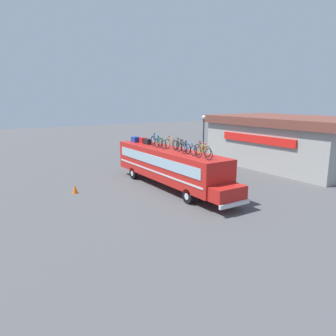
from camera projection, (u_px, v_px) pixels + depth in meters
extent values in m
plane|color=#4C4C4F|center=(168.00, 187.00, 24.01)|extent=(120.00, 120.00, 0.00)
cube|color=red|center=(168.00, 164.00, 23.63)|extent=(11.75, 2.38, 2.20)
cube|color=red|center=(228.00, 193.00, 18.50)|extent=(1.08, 2.19, 0.84)
cube|color=#99B7C6|center=(154.00, 160.00, 22.91)|extent=(10.81, 0.04, 0.70)
cube|color=#99B7C6|center=(181.00, 157.00, 24.19)|extent=(10.81, 0.04, 0.70)
cube|color=silver|center=(154.00, 171.00, 23.08)|extent=(11.28, 0.03, 0.12)
cube|color=silver|center=(181.00, 168.00, 24.37)|extent=(11.28, 0.03, 0.12)
cube|color=silver|center=(235.00, 204.00, 18.11)|extent=(0.16, 2.27, 0.24)
cylinder|color=black|center=(188.00, 196.00, 20.07)|extent=(0.95, 0.28, 0.95)
cylinder|color=silver|center=(188.00, 196.00, 20.07)|extent=(0.43, 0.30, 0.43)
cylinder|color=black|center=(214.00, 191.00, 21.18)|extent=(0.95, 0.28, 0.95)
cylinder|color=silver|center=(214.00, 191.00, 21.18)|extent=(0.43, 0.30, 0.43)
cylinder|color=black|center=(134.00, 173.00, 26.34)|extent=(0.95, 0.28, 0.95)
cylinder|color=silver|center=(134.00, 173.00, 26.34)|extent=(0.43, 0.30, 0.43)
cylinder|color=black|center=(155.00, 170.00, 27.46)|extent=(0.95, 0.28, 0.95)
cylinder|color=silver|center=(155.00, 170.00, 27.46)|extent=(0.43, 0.30, 0.43)
cube|color=#193899|center=(135.00, 139.00, 27.19)|extent=(0.73, 0.49, 0.45)
cube|color=maroon|center=(143.00, 140.00, 26.69)|extent=(0.64, 0.43, 0.43)
cube|color=black|center=(147.00, 142.00, 25.86)|extent=(0.70, 0.35, 0.43)
torus|color=black|center=(153.00, 140.00, 25.81)|extent=(0.69, 0.04, 0.69)
torus|color=black|center=(160.00, 141.00, 24.98)|extent=(0.69, 0.04, 0.69)
cylinder|color=#197FDB|center=(155.00, 137.00, 25.51)|extent=(0.20, 0.04, 0.49)
cylinder|color=#197FDB|center=(157.00, 138.00, 25.26)|extent=(0.47, 0.04, 0.47)
cylinder|color=#197FDB|center=(156.00, 135.00, 25.27)|extent=(0.61, 0.04, 0.07)
cylinder|color=#197FDB|center=(154.00, 140.00, 25.65)|extent=(0.39, 0.03, 0.05)
cylinder|color=#197FDB|center=(154.00, 137.00, 25.67)|extent=(0.25, 0.03, 0.51)
cylinder|color=#197FDB|center=(159.00, 138.00, 25.00)|extent=(0.21, 0.03, 0.48)
cylinder|color=silver|center=(158.00, 135.00, 25.02)|extent=(0.03, 0.44, 0.03)
ellipsoid|color=black|center=(155.00, 134.00, 25.51)|extent=(0.20, 0.08, 0.06)
torus|color=black|center=(153.00, 141.00, 24.83)|extent=(0.72, 0.04, 0.72)
torus|color=black|center=(160.00, 143.00, 23.95)|extent=(0.72, 0.04, 0.72)
cylinder|color=#197FDB|center=(155.00, 138.00, 24.51)|extent=(0.21, 0.04, 0.52)
cylinder|color=#197FDB|center=(157.00, 139.00, 24.25)|extent=(0.50, 0.04, 0.50)
cylinder|color=#197FDB|center=(157.00, 136.00, 24.26)|extent=(0.65, 0.04, 0.07)
cylinder|color=#197FDB|center=(154.00, 142.00, 24.66)|extent=(0.41, 0.03, 0.05)
cylinder|color=#197FDB|center=(154.00, 138.00, 24.68)|extent=(0.26, 0.03, 0.54)
cylinder|color=#197FDB|center=(159.00, 140.00, 23.97)|extent=(0.22, 0.03, 0.50)
cylinder|color=silver|center=(159.00, 135.00, 23.99)|extent=(0.03, 0.44, 0.03)
ellipsoid|color=black|center=(154.00, 134.00, 24.52)|extent=(0.20, 0.08, 0.06)
torus|color=black|center=(157.00, 143.00, 24.02)|extent=(0.68, 0.04, 0.68)
torus|color=black|center=(164.00, 145.00, 23.21)|extent=(0.68, 0.04, 0.68)
cylinder|color=green|center=(159.00, 140.00, 23.72)|extent=(0.19, 0.04, 0.49)
cylinder|color=green|center=(161.00, 141.00, 23.48)|extent=(0.46, 0.04, 0.47)
cylinder|color=green|center=(160.00, 137.00, 23.50)|extent=(0.59, 0.04, 0.07)
cylinder|color=green|center=(158.00, 143.00, 23.86)|extent=(0.38, 0.03, 0.05)
cylinder|color=green|center=(158.00, 140.00, 23.88)|extent=(0.24, 0.03, 0.51)
cylinder|color=green|center=(163.00, 141.00, 23.23)|extent=(0.21, 0.03, 0.48)
cylinder|color=silver|center=(163.00, 137.00, 23.25)|extent=(0.03, 0.44, 0.03)
ellipsoid|color=black|center=(158.00, 136.00, 23.73)|extent=(0.20, 0.08, 0.06)
torus|color=black|center=(168.00, 144.00, 23.55)|extent=(0.72, 0.04, 0.72)
torus|color=black|center=(175.00, 145.00, 22.74)|extent=(0.72, 0.04, 0.72)
cylinder|color=orange|center=(170.00, 140.00, 23.25)|extent=(0.19, 0.04, 0.52)
cylinder|color=orange|center=(172.00, 141.00, 23.01)|extent=(0.46, 0.04, 0.50)
cylinder|color=orange|center=(171.00, 137.00, 23.02)|extent=(0.60, 0.04, 0.07)
cylinder|color=orange|center=(169.00, 144.00, 23.40)|extent=(0.38, 0.03, 0.05)
cylinder|color=orange|center=(168.00, 140.00, 23.41)|extent=(0.25, 0.03, 0.54)
cylinder|color=orange|center=(174.00, 142.00, 22.76)|extent=(0.21, 0.03, 0.50)
cylinder|color=silver|center=(174.00, 137.00, 22.77)|extent=(0.03, 0.44, 0.03)
ellipsoid|color=black|center=(169.00, 136.00, 23.26)|extent=(0.20, 0.08, 0.06)
torus|color=black|center=(176.00, 145.00, 22.96)|extent=(0.68, 0.04, 0.68)
torus|color=black|center=(184.00, 147.00, 22.15)|extent=(0.68, 0.04, 0.68)
cylinder|color=black|center=(178.00, 142.00, 22.66)|extent=(0.19, 0.04, 0.48)
cylinder|color=black|center=(181.00, 143.00, 22.43)|extent=(0.46, 0.04, 0.47)
cylinder|color=black|center=(180.00, 139.00, 22.44)|extent=(0.59, 0.04, 0.07)
cylinder|color=black|center=(178.00, 145.00, 22.81)|extent=(0.37, 0.03, 0.05)
cylinder|color=black|center=(177.00, 142.00, 22.82)|extent=(0.24, 0.03, 0.50)
cylinder|color=black|center=(183.00, 143.00, 22.18)|extent=(0.21, 0.03, 0.47)
cylinder|color=silver|center=(183.00, 139.00, 22.19)|extent=(0.03, 0.44, 0.03)
ellipsoid|color=black|center=(178.00, 138.00, 22.67)|extent=(0.20, 0.08, 0.06)
torus|color=black|center=(179.00, 147.00, 22.10)|extent=(0.68, 0.04, 0.68)
torus|color=black|center=(188.00, 149.00, 21.25)|extent=(0.68, 0.04, 0.68)
cylinder|color=black|center=(181.00, 144.00, 21.79)|extent=(0.20, 0.04, 0.48)
cylinder|color=black|center=(184.00, 144.00, 21.54)|extent=(0.48, 0.04, 0.47)
cylinder|color=black|center=(183.00, 141.00, 21.56)|extent=(0.62, 0.04, 0.07)
cylinder|color=black|center=(180.00, 147.00, 21.94)|extent=(0.39, 0.03, 0.05)
cylinder|color=black|center=(180.00, 144.00, 21.95)|extent=(0.25, 0.03, 0.50)
cylinder|color=black|center=(187.00, 145.00, 21.28)|extent=(0.21, 0.03, 0.47)
cylinder|color=silver|center=(186.00, 141.00, 21.30)|extent=(0.03, 0.44, 0.03)
ellipsoid|color=black|center=(181.00, 140.00, 21.80)|extent=(0.20, 0.08, 0.06)
torus|color=black|center=(184.00, 149.00, 21.22)|extent=(0.69, 0.04, 0.69)
torus|color=black|center=(194.00, 151.00, 20.35)|extent=(0.69, 0.04, 0.69)
cylinder|color=#197FDB|center=(187.00, 145.00, 20.90)|extent=(0.20, 0.04, 0.50)
cylinder|color=#197FDB|center=(190.00, 146.00, 20.64)|extent=(0.49, 0.04, 0.48)
cylinder|color=#197FDB|center=(189.00, 142.00, 20.66)|extent=(0.64, 0.04, 0.07)
cylinder|color=#197FDB|center=(186.00, 149.00, 21.05)|extent=(0.40, 0.03, 0.05)
cylinder|color=#197FDB|center=(185.00, 145.00, 21.07)|extent=(0.26, 0.03, 0.52)
cylinder|color=#197FDB|center=(193.00, 147.00, 20.38)|extent=(0.22, 0.03, 0.48)
cylinder|color=silver|center=(192.00, 142.00, 20.39)|extent=(0.03, 0.44, 0.03)
ellipsoid|color=black|center=(186.00, 141.00, 20.91)|extent=(0.20, 0.08, 0.06)
torus|color=black|center=(198.00, 150.00, 20.80)|extent=(0.71, 0.04, 0.71)
torus|color=black|center=(207.00, 152.00, 19.99)|extent=(0.71, 0.04, 0.71)
cylinder|color=red|center=(201.00, 146.00, 20.50)|extent=(0.19, 0.04, 0.51)
cylinder|color=red|center=(203.00, 147.00, 20.26)|extent=(0.46, 0.04, 0.49)
cylinder|color=red|center=(203.00, 143.00, 20.27)|extent=(0.59, 0.04, 0.07)
cylinder|color=red|center=(199.00, 150.00, 20.64)|extent=(0.37, 0.03, 0.05)
cylinder|color=red|center=(199.00, 146.00, 20.65)|extent=(0.24, 0.03, 0.53)
cylinder|color=red|center=(206.00, 148.00, 20.01)|extent=(0.21, 0.03, 0.50)
cylinder|color=silver|center=(206.00, 143.00, 20.02)|extent=(0.03, 0.44, 0.03)
ellipsoid|color=black|center=(200.00, 141.00, 20.50)|extent=(0.20, 0.08, 0.06)
torus|color=black|center=(198.00, 152.00, 19.79)|extent=(0.71, 0.04, 0.71)
torus|color=black|center=(209.00, 154.00, 18.97)|extent=(0.71, 0.04, 0.71)
cylinder|color=#B2B20C|center=(201.00, 148.00, 19.49)|extent=(0.19, 0.04, 0.51)
cylinder|color=#B2B20C|center=(205.00, 149.00, 19.25)|extent=(0.46, 0.04, 0.49)
cylinder|color=#B2B20C|center=(204.00, 145.00, 19.26)|extent=(0.59, 0.04, 0.07)
cylinder|color=#B2B20C|center=(200.00, 152.00, 19.63)|extent=(0.38, 0.03, 0.05)
cylinder|color=#B2B20C|center=(200.00, 148.00, 19.64)|extent=(0.24, 0.03, 0.53)
cylinder|color=#B2B20C|center=(208.00, 150.00, 19.00)|extent=(0.21, 0.03, 0.49)
cylinder|color=silver|center=(207.00, 145.00, 19.01)|extent=(0.03, 0.44, 0.03)
ellipsoid|color=black|center=(201.00, 144.00, 19.49)|extent=(0.20, 0.08, 0.06)
cube|color=#9E9E99|center=(287.00, 145.00, 31.37)|extent=(13.86, 8.58, 4.07)
cube|color=brown|center=(289.00, 121.00, 30.86)|extent=(14.97, 9.27, 0.77)
cube|color=red|center=(256.00, 139.00, 28.86)|extent=(8.31, 0.16, 0.70)
cone|color=orange|center=(75.00, 189.00, 22.30)|extent=(0.39, 0.39, 0.62)
cylinder|color=#38383D|center=(203.00, 143.00, 30.54)|extent=(0.14, 0.14, 4.70)
sphere|color=#F2EDCC|center=(204.00, 117.00, 30.02)|extent=(0.37, 0.37, 0.37)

